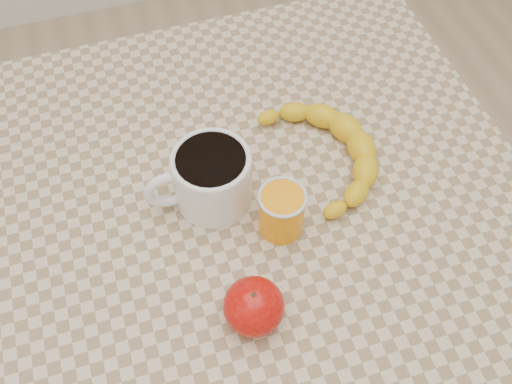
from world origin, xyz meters
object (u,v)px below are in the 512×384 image
object	(u,v)px
orange_juice_glass	(282,211)
banana	(325,152)
coffee_mug	(210,177)
apple	(254,306)
table	(256,230)

from	to	relation	value
orange_juice_glass	banana	world-z (taller)	orange_juice_glass
coffee_mug	banana	size ratio (longest dim) A/B	0.59
orange_juice_glass	apple	world-z (taller)	orange_juice_glass
orange_juice_glass	coffee_mug	bearing A→B (deg)	135.72
apple	orange_juice_glass	bearing A→B (deg)	56.70
orange_juice_glass	banana	bearing A→B (deg)	41.63
coffee_mug	apple	distance (m)	0.19
orange_juice_glass	table	bearing A→B (deg)	110.19
coffee_mug	apple	size ratio (longest dim) A/B	1.80
table	banana	bearing A→B (deg)	16.89
table	orange_juice_glass	size ratio (longest dim) A/B	10.58
table	coffee_mug	size ratio (longest dim) A/B	5.32
coffee_mug	apple	world-z (taller)	coffee_mug
coffee_mug	orange_juice_glass	xyz separation A→B (m)	(0.08, -0.08, -0.01)
apple	coffee_mug	bearing A→B (deg)	90.48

